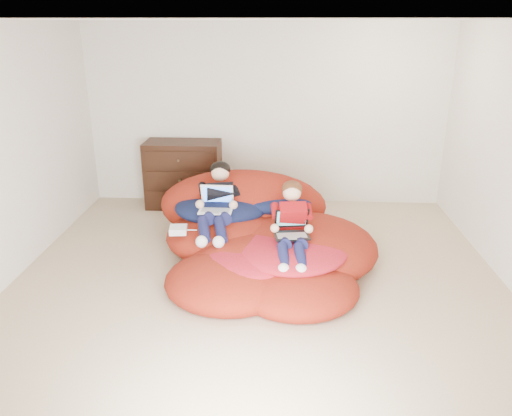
{
  "coord_description": "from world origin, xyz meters",
  "views": [
    {
      "loc": [
        0.21,
        -4.46,
        2.49
      ],
      "look_at": [
        -0.03,
        0.3,
        0.7
      ],
      "focal_mm": 35.0,
      "sensor_mm": 36.0,
      "label": 1
    }
  ],
  "objects_px": {
    "beanbag_pile": "(260,239)",
    "younger_boy": "(292,221)",
    "laptop_black": "(292,228)",
    "laptop_white": "(216,203)",
    "older_boy": "(218,198)",
    "dresser": "(184,174)"
  },
  "relations": [
    {
      "from": "dresser",
      "to": "laptop_black",
      "type": "relative_size",
      "value": 2.71
    },
    {
      "from": "younger_boy",
      "to": "dresser",
      "type": "bearing_deg",
      "value": 126.01
    },
    {
      "from": "beanbag_pile",
      "to": "older_boy",
      "type": "height_order",
      "value": "older_boy"
    },
    {
      "from": "dresser",
      "to": "older_boy",
      "type": "relative_size",
      "value": 0.9
    },
    {
      "from": "younger_boy",
      "to": "beanbag_pile",
      "type": "bearing_deg",
      "value": 136.4
    },
    {
      "from": "beanbag_pile",
      "to": "younger_boy",
      "type": "distance_m",
      "value": 0.57
    },
    {
      "from": "dresser",
      "to": "older_boy",
      "type": "bearing_deg",
      "value": -66.01
    },
    {
      "from": "laptop_black",
      "to": "laptop_white",
      "type": "bearing_deg",
      "value": 149.3
    },
    {
      "from": "older_boy",
      "to": "laptop_white",
      "type": "height_order",
      "value": "older_boy"
    },
    {
      "from": "beanbag_pile",
      "to": "younger_boy",
      "type": "height_order",
      "value": "younger_boy"
    },
    {
      "from": "dresser",
      "to": "younger_boy",
      "type": "relative_size",
      "value": 1.05
    },
    {
      "from": "older_boy",
      "to": "younger_boy",
      "type": "height_order",
      "value": "older_boy"
    },
    {
      "from": "dresser",
      "to": "laptop_white",
      "type": "distance_m",
      "value": 1.75
    },
    {
      "from": "younger_boy",
      "to": "laptop_black",
      "type": "relative_size",
      "value": 2.58
    },
    {
      "from": "younger_boy",
      "to": "laptop_black",
      "type": "distance_m",
      "value": 0.07
    },
    {
      "from": "laptop_white",
      "to": "laptop_black",
      "type": "height_order",
      "value": "laptop_white"
    },
    {
      "from": "beanbag_pile",
      "to": "laptop_black",
      "type": "distance_m",
      "value": 0.58
    },
    {
      "from": "dresser",
      "to": "laptop_black",
      "type": "bearing_deg",
      "value": -54.67
    },
    {
      "from": "dresser",
      "to": "beanbag_pile",
      "type": "relative_size",
      "value": 0.41
    },
    {
      "from": "younger_boy",
      "to": "laptop_black",
      "type": "xyz_separation_m",
      "value": [
        0.0,
        -0.05,
        -0.05
      ]
    },
    {
      "from": "younger_boy",
      "to": "laptop_white",
      "type": "bearing_deg",
      "value": 152.06
    },
    {
      "from": "dresser",
      "to": "laptop_white",
      "type": "xyz_separation_m",
      "value": [
        0.67,
        -1.61,
        0.16
      ]
    }
  ]
}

